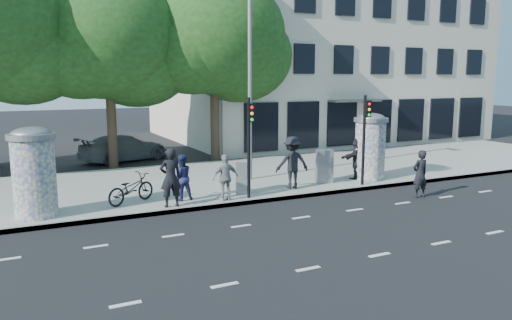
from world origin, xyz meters
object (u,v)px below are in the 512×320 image
ped_b (171,177)px  traffic_pole_near (249,137)px  ped_c (181,177)px  bicycle (131,189)px  ad_column_left (34,170)px  car_right (124,148)px  cabinet_right (324,166)px  ped_f (358,158)px  cabinet_left (243,178)px  man_road (420,174)px  ad_column_right (370,145)px  ped_d (292,163)px  traffic_pole_far (365,131)px  street_lamp (251,62)px  ped_e (226,178)px

ped_b → traffic_pole_near: bearing=-179.3°
ped_c → bicycle: ped_c is taller
ad_column_left → car_right: 10.90m
ped_b → cabinet_right: (6.45, 1.01, -0.30)m
ped_b → bicycle: size_ratio=1.03×
ped_f → cabinet_left: size_ratio=1.55×
traffic_pole_near → bicycle: size_ratio=1.86×
traffic_pole_near → man_road: 6.20m
ad_column_left → traffic_pole_near: (6.60, -0.71, 0.69)m
traffic_pole_near → cabinet_right: (3.73, 1.07, -1.44)m
ad_column_right → ped_d: bearing=-176.9°
ped_d → traffic_pole_far: bearing=176.2°
cabinet_left → traffic_pole_far: bearing=14.8°
bicycle → car_right: size_ratio=0.40×
man_road → bicycle: man_road is taller
street_lamp → cabinet_right: (2.33, -1.77, -4.00)m
ped_c → cabinet_left: 2.27m
traffic_pole_near → ped_e: size_ratio=2.19×
street_lamp → man_road: bearing=-48.3°
ad_column_right → traffic_pole_far: traffic_pole_far is taller
ped_e → ped_f: 6.27m
ad_column_right → traffic_pole_far: 1.52m
ad_column_right → ped_e: bearing=-172.7°
ad_column_right → ped_b: ad_column_right is taller
traffic_pole_near → ped_e: 1.56m
cabinet_right → ped_d: bearing=-148.5°
traffic_pole_near → traffic_pole_far: size_ratio=1.00×
bicycle → ped_c: bearing=-130.5°
traffic_pole_far → ped_d: bearing=165.5°
ad_column_left → ped_b: 3.96m
bicycle → car_right: (1.70, 9.50, 0.04)m
traffic_pole_near → cabinet_right: size_ratio=2.65×
bicycle → car_right: car_right is taller
street_lamp → car_right: size_ratio=1.73×
ad_column_left → ad_column_right: 12.40m
traffic_pole_far → cabinet_right: 2.09m
cabinet_left → man_road: bearing=-2.3°
ad_column_left → traffic_pole_far: traffic_pole_far is taller
ped_b → man_road: ped_b is taller
cabinet_right → ad_column_left: bearing=-158.9°
ped_d → street_lamp: bearing=-61.9°
ped_b → bicycle: bearing=-42.8°
bicycle → cabinet_left: (3.85, -0.35, 0.06)m
ad_column_left → bicycle: 3.01m
ped_d → ped_e: 3.00m
man_road → traffic_pole_near: bearing=-18.3°
ped_b → bicycle: ped_b is taller
ped_c → ped_e: 1.47m
ped_e → bicycle: ped_e is taller
ped_f → bicycle: bearing=-13.3°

